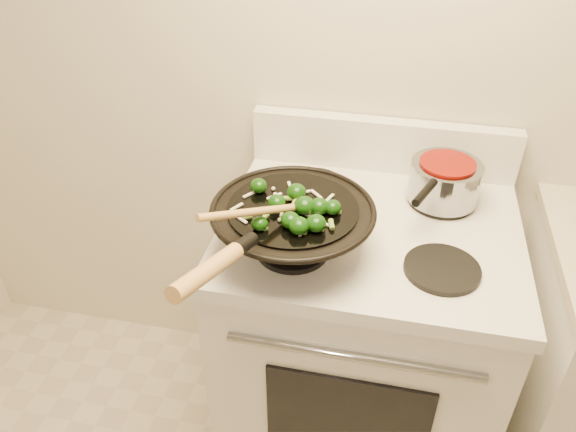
# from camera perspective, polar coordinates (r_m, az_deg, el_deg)

# --- Properties ---
(stove) EXTENTS (0.78, 0.67, 1.08)m
(stove) POSITION_cam_1_polar(r_m,az_deg,el_deg) (1.80, 7.19, -12.47)
(stove) COLOR white
(stove) RESTS_ON ground
(wok) EXTENTS (0.39, 0.64, 0.24)m
(wok) POSITION_cam_1_polar(r_m,az_deg,el_deg) (1.34, 0.39, -1.05)
(wok) COLOR black
(wok) RESTS_ON stove
(stirfry) EXTENTS (0.26, 0.22, 0.04)m
(stirfry) POSITION_cam_1_polar(r_m,az_deg,el_deg) (1.28, 0.92, 0.74)
(stirfry) COLOR #0D3307
(stirfry) RESTS_ON wok
(wooden_spoon) EXTENTS (0.23, 0.26, 0.10)m
(wooden_spoon) POSITION_cam_1_polar(r_m,az_deg,el_deg) (1.25, -1.20, 0.72)
(wooden_spoon) COLOR #B98C49
(wooden_spoon) RESTS_ON wok
(saucepan) EXTENTS (0.19, 0.30, 0.11)m
(saucepan) POSITION_cam_1_polar(r_m,az_deg,el_deg) (1.58, 15.60, 3.46)
(saucepan) COLOR gray
(saucepan) RESTS_ON stove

